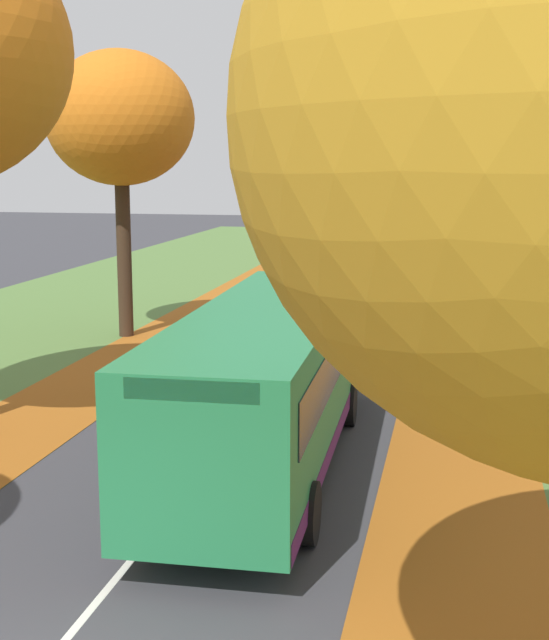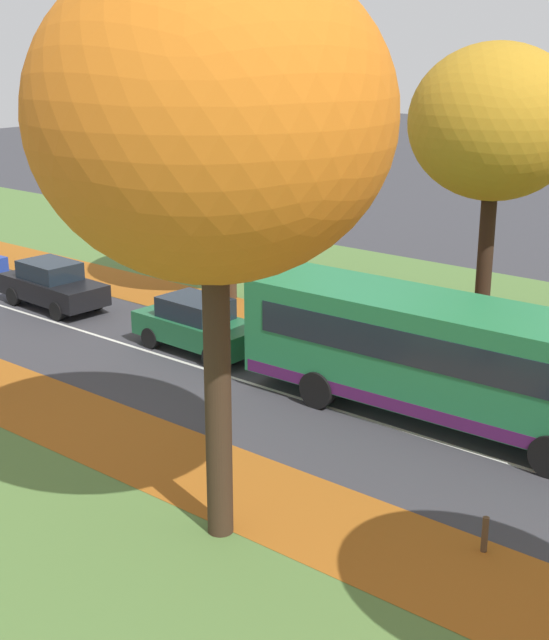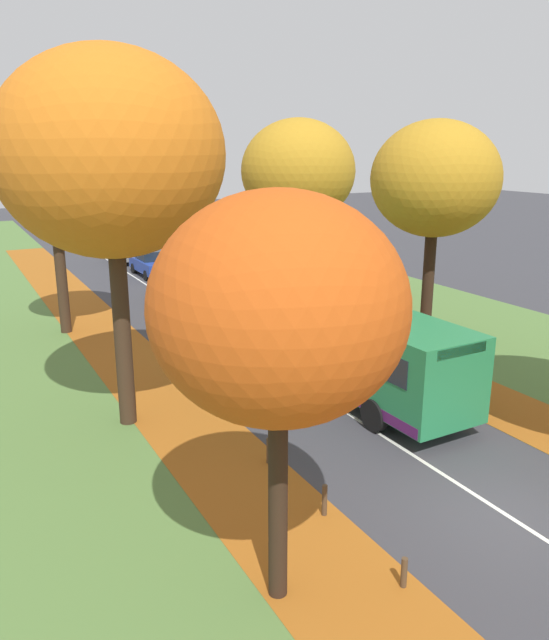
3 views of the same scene
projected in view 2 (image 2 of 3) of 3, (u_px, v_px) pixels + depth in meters
leaf_litter_left at (104, 432)px, 21.13m from camera, size 2.80×60.00×0.00m
grass_verge_right at (276, 276)px, 34.93m from camera, size 12.00×90.00×0.01m
leaf_litter_right at (332, 336)px, 27.91m from camera, size 2.80×60.00×0.00m
road_centre_line at (92, 334)px, 28.15m from camera, size 0.12×80.00×0.01m
tree_left_near at (212, 118)px, 14.58m from camera, size 6.13×6.13×10.48m
tree_right_near at (495, 124)px, 24.33m from camera, size 4.76×4.76×8.89m
tree_right_mid at (228, 108)px, 30.02m from camera, size 5.70×5.70×9.25m
bollard_fourth at (485, 535)px, 16.13m from camera, size 0.12×0.12×0.70m
bus at (445, 355)px, 21.29m from camera, size 2.84×10.46×2.98m
car_green_lead at (198, 325)px, 26.43m from camera, size 1.89×4.25×1.62m
car_black_following at (53, 285)px, 30.70m from camera, size 1.93×4.27×1.62m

